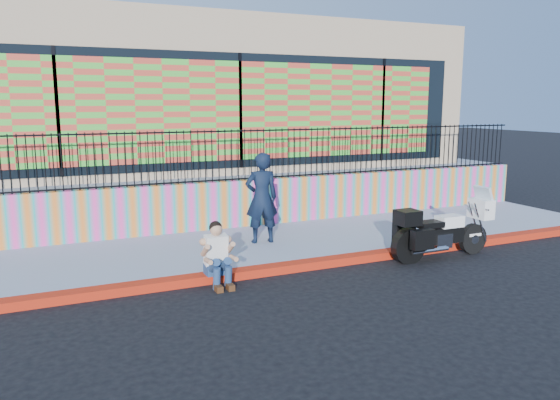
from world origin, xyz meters
TOP-DOWN VIEW (x-y plane):
  - ground at (0.00, 0.00)m, footprint 90.00×90.00m
  - red_curb at (0.00, 0.00)m, footprint 16.00×0.30m
  - sidewalk at (0.00, 1.65)m, footprint 16.00×3.00m
  - mural_wall at (0.00, 3.25)m, footprint 16.00×0.20m
  - metal_fence at (0.00, 3.25)m, footprint 15.80×0.04m
  - elevated_platform at (0.00, 8.35)m, footprint 16.00×10.00m
  - storefront_building at (0.00, 8.13)m, footprint 14.00×8.06m
  - police_motorcycle at (2.50, -0.46)m, footprint 2.23×0.74m
  - police_officer at (-0.46, 1.63)m, footprint 0.75×0.54m
  - seated_man at (-2.01, -0.24)m, footprint 0.54×0.71m

SIDE VIEW (x-z plane):
  - ground at x=0.00m, z-range 0.00..0.00m
  - red_curb at x=0.00m, z-range 0.00..0.15m
  - sidewalk at x=0.00m, z-range 0.00..0.15m
  - seated_man at x=-2.01m, z-range -0.08..0.98m
  - police_motorcycle at x=2.50m, z-range -0.11..1.28m
  - elevated_platform at x=0.00m, z-range 0.00..1.25m
  - mural_wall at x=0.00m, z-range 0.15..1.25m
  - police_officer at x=-0.46m, z-range 0.15..2.05m
  - metal_fence at x=0.00m, z-range 1.25..2.45m
  - storefront_building at x=0.00m, z-range 1.25..5.25m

